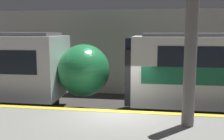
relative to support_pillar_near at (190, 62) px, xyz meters
name	(u,v)px	position (x,y,z in m)	size (l,w,h in m)	color
ground_plane	(117,137)	(-2.32, 1.23, -2.96)	(120.00, 120.00, 0.00)	#33302D
station_rear_barrier	(132,53)	(-2.32, 7.92, -0.39)	(50.00, 0.15, 5.13)	#B2AD9E
support_pillar_near	(190,62)	(0.00, 0.00, 0.00)	(0.37, 0.37, 3.89)	slate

